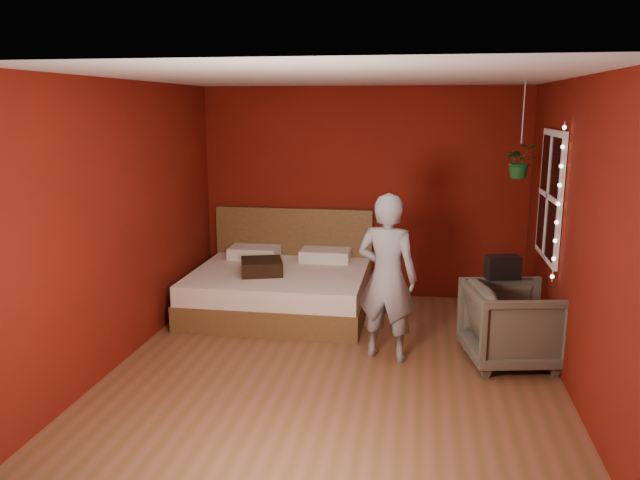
{
  "coord_description": "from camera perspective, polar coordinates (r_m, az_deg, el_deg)",
  "views": [
    {
      "loc": [
        0.73,
        -5.42,
        2.35
      ],
      "look_at": [
        -0.23,
        0.4,
        1.09
      ],
      "focal_mm": 35.0,
      "sensor_mm": 36.0,
      "label": 1
    }
  ],
  "objects": [
    {
      "name": "floor",
      "position": [
        5.96,
        1.57,
        -11.18
      ],
      "size": [
        4.5,
        4.5,
        0.0
      ],
      "primitive_type": "plane",
      "color": "brown",
      "rests_on": "ground"
    },
    {
      "name": "window",
      "position": [
        6.5,
        20.27,
        3.81
      ],
      "size": [
        0.05,
        0.97,
        1.27
      ],
      "color": "white",
      "rests_on": "room_walls"
    },
    {
      "name": "throw_pillow",
      "position": [
        7.08,
        -5.35,
        -2.45
      ],
      "size": [
        0.56,
        0.56,
        0.16
      ],
      "primitive_type": "cube",
      "rotation": [
        0.0,
        0.0,
        0.3
      ],
      "color": "black",
      "rests_on": "bed"
    },
    {
      "name": "handbag",
      "position": [
        6.14,
        16.37,
        -2.4
      ],
      "size": [
        0.34,
        0.24,
        0.22
      ],
      "primitive_type": "cube",
      "rotation": [
        0.0,
        0.0,
        0.29
      ],
      "color": "black",
      "rests_on": "armchair"
    },
    {
      "name": "hanging_plant",
      "position": [
        6.69,
        17.83,
        6.89
      ],
      "size": [
        0.35,
        0.32,
        0.96
      ],
      "color": "silver",
      "rests_on": "room_walls"
    },
    {
      "name": "armchair",
      "position": [
        6.09,
        17.18,
        -7.39
      ],
      "size": [
        0.98,
        0.96,
        0.76
      ],
      "primitive_type": "imported",
      "rotation": [
        0.0,
        0.0,
        1.78
      ],
      "color": "#555143",
      "rests_on": "ground"
    },
    {
      "name": "person",
      "position": [
        5.85,
        6.14,
        -3.43
      ],
      "size": [
        0.65,
        0.51,
        1.59
      ],
      "primitive_type": "imported",
      "rotation": [
        0.0,
        0.0,
        2.9
      ],
      "color": "gray",
      "rests_on": "ground"
    },
    {
      "name": "fairy_lights",
      "position": [
        5.98,
        20.95,
        3.1
      ],
      "size": [
        0.04,
        0.04,
        1.45
      ],
      "color": "silver",
      "rests_on": "room_walls"
    },
    {
      "name": "room_walls",
      "position": [
        5.51,
        1.67,
        5.07
      ],
      "size": [
        4.04,
        4.54,
        2.62
      ],
      "color": "#66140A",
      "rests_on": "ground"
    },
    {
      "name": "bed",
      "position": [
        7.34,
        -3.56,
        -4.26
      ],
      "size": [
        2.0,
        1.7,
        1.1
      ],
      "color": "brown",
      "rests_on": "ground"
    }
  ]
}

